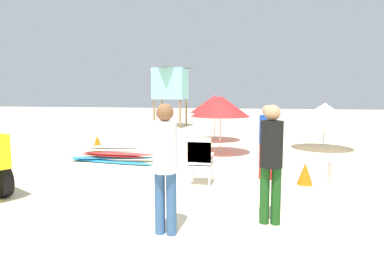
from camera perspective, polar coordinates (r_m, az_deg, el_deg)
name	(u,v)px	position (r m, az deg, el deg)	size (l,w,h in m)	color
ground	(134,198)	(5.89, -10.61, -12.59)	(80.00, 80.00, 0.00)	beige
stacked_plastic_chairs	(200,157)	(6.46, 1.54, -5.29)	(0.48, 0.48, 1.02)	white
surfboard_pile	(115,154)	(8.95, -13.99, -4.74)	(2.76, 0.79, 0.48)	#268CCC
lifeguard_near_left	(271,156)	(4.60, 14.35, -5.00)	(0.32, 0.32, 1.74)	#194C19
lifeguard_near_center	(165,160)	(4.14, -4.94, -5.84)	(0.32, 0.32, 1.76)	#33598C
lifeguard_near_right	(266,137)	(7.06, 13.50, -1.65)	(0.32, 0.32, 1.65)	red
lifeguard_tower	(171,80)	(18.67, -3.97, 8.79)	(1.98, 1.98, 3.91)	olive
beach_umbrella_left	(325,114)	(11.63, 23.17, 2.42)	(2.14, 2.14, 1.62)	beige
beach_umbrella_mid	(220,106)	(9.89, 5.25, 4.01)	(1.88, 1.88, 1.86)	beige
beach_umbrella_far	(215,104)	(12.77, 4.23, 4.41)	(2.04, 2.04, 1.88)	beige
traffic_cone_near	(97,143)	(11.04, -16.98, -2.65)	(0.37, 0.37, 0.52)	orange
traffic_cone_far	(305,174)	(7.00, 20.04, -7.87)	(0.33, 0.33, 0.47)	orange
cooler_box	(343,173)	(7.45, 25.93, -7.40)	(0.54, 0.39, 0.44)	white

